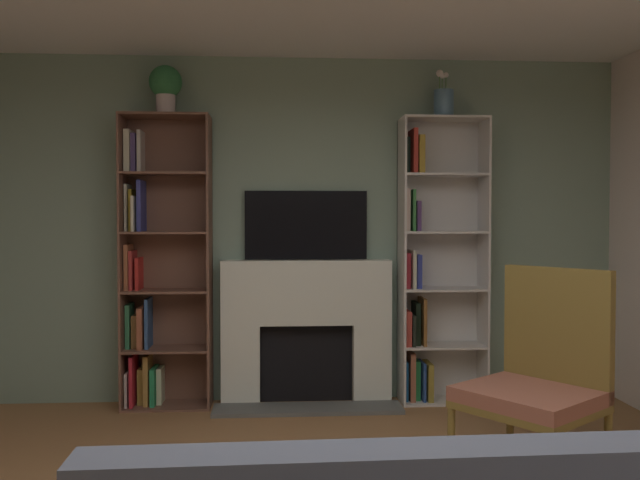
{
  "coord_description": "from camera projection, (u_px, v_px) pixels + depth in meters",
  "views": [
    {
      "loc": [
        -0.23,
        -2.38,
        1.46
      ],
      "look_at": [
        0.0,
        1.18,
        1.35
      ],
      "focal_mm": 37.12,
      "sensor_mm": 36.0,
      "label": 1
    }
  ],
  "objects": [
    {
      "name": "wall_back_accent",
      "position": [
        306.0,
        229.0,
        5.37
      ],
      "size": [
        5.18,
        0.06,
        2.76
      ],
      "primitive_type": "cube",
      "color": "gray",
      "rests_on": "ground_plane"
    },
    {
      "name": "vase_with_flowers",
      "position": [
        443.0,
        102.0,
        5.23
      ],
      "size": [
        0.16,
        0.16,
        0.38
      ],
      "color": "teal",
      "rests_on": "bookshelf_right"
    },
    {
      "name": "bookshelf_right",
      "position": [
        431.0,
        269.0,
        5.3
      ],
      "size": [
        0.68,
        0.31,
        2.27
      ],
      "color": "silver",
      "rests_on": "ground_plane"
    },
    {
      "name": "tv",
      "position": [
        306.0,
        225.0,
        5.31
      ],
      "size": [
        0.98,
        0.06,
        0.55
      ],
      "primitive_type": "cube",
      "color": "black",
      "rests_on": "fireplace"
    },
    {
      "name": "bookshelf_left",
      "position": [
        158.0,
        272.0,
        5.16
      ],
      "size": [
        0.68,
        0.32,
        2.27
      ],
      "color": "brown",
      "rests_on": "ground_plane"
    },
    {
      "name": "potted_plant",
      "position": [
        166.0,
        86.0,
        5.08
      ],
      "size": [
        0.25,
        0.25,
        0.38
      ],
      "color": "silver",
      "rests_on": "bookshelf_left"
    },
    {
      "name": "fireplace",
      "position": [
        306.0,
        328.0,
        5.26
      ],
      "size": [
        1.44,
        0.5,
        1.14
      ],
      "color": "white",
      "rests_on": "ground_plane"
    },
    {
      "name": "armchair",
      "position": [
        539.0,
        376.0,
        3.69
      ],
      "size": [
        0.89,
        0.89,
        1.19
      ],
      "color": "brown",
      "rests_on": "ground_plane"
    }
  ]
}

